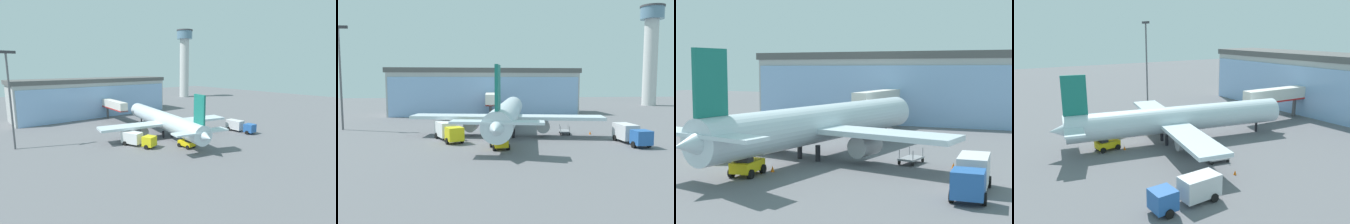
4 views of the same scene
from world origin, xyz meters
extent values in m
plane|color=slate|center=(0.00, 0.00, 0.00)|extent=(240.00, 240.00, 0.00)
cube|color=#AFAFAF|center=(0.00, 40.63, 5.41)|extent=(48.87, 14.21, 10.82)
cube|color=#8EB3E3|center=(0.29, 34.51, 4.87)|extent=(47.35, 2.52, 9.74)
cube|color=#525252|center=(0.00, 40.63, 11.42)|extent=(49.84, 14.49, 1.20)
cube|color=silver|center=(0.93, 27.81, 4.73)|extent=(2.83, 13.90, 2.40)
cube|color=red|center=(0.93, 27.81, 3.68)|extent=(2.87, 13.91, 0.30)
cylinder|color=#4C4C51|center=(1.17, 32.99, 1.76)|extent=(0.70, 0.70, 3.53)
cylinder|color=silver|center=(2.67, 5.99, 3.53)|extent=(9.51, 33.15, 3.85)
cone|color=silver|center=(5.53, 22.23, 3.53)|extent=(4.31, 3.62, 3.85)
cone|color=silver|center=(-0.19, -10.25, 3.53)|extent=(4.11, 4.54, 3.47)
cube|color=silver|center=(2.38, 4.36, 3.14)|extent=(30.58, 9.39, 0.50)
cube|color=silver|center=(-0.02, -9.27, 4.10)|extent=(11.25, 4.27, 0.30)
cube|color=#197266|center=(0.07, -8.78, 8.12)|extent=(0.91, 3.21, 5.35)
cylinder|color=gray|center=(-3.20, 5.85, 1.79)|extent=(2.62, 3.52, 2.10)
cylinder|color=gray|center=(8.14, 3.86, 1.79)|extent=(2.62, 3.52, 2.10)
cylinder|color=black|center=(1.07, 3.58, 0.80)|extent=(0.50, 0.50, 1.60)
cylinder|color=black|center=(3.35, 3.18, 0.80)|extent=(0.50, 0.50, 1.60)
cylinder|color=black|center=(5.01, 19.27, 0.80)|extent=(0.40, 0.40, 1.60)
cube|color=yellow|center=(-5.54, -0.79, 1.40)|extent=(2.88, 2.88, 1.90)
cube|color=white|center=(-7.18, 3.07, 1.55)|extent=(3.59, 4.54, 2.20)
cylinder|color=black|center=(-4.52, -0.36, 0.45)|extent=(0.63, 0.95, 0.90)
cylinder|color=black|center=(-6.55, -1.22, 0.45)|extent=(0.63, 0.95, 0.90)
cylinder|color=black|center=(-6.56, 4.42, 0.45)|extent=(0.63, 0.95, 0.90)
cylinder|color=black|center=(-8.58, 3.56, 0.45)|extent=(0.63, 0.95, 0.90)
cube|color=#2659A5|center=(19.44, -5.98, 1.40)|extent=(2.32, 2.32, 1.90)
cube|color=silver|center=(19.21, -1.79, 1.55)|extent=(2.42, 4.12, 2.20)
cylinder|color=black|center=(20.54, -5.92, 0.45)|extent=(0.35, 0.92, 0.90)
cylinder|color=black|center=(18.34, -6.04, 0.45)|extent=(0.35, 0.92, 0.90)
cylinder|color=black|center=(20.25, -0.73, 0.45)|extent=(0.35, 0.92, 0.90)
cylinder|color=black|center=(18.05, -0.85, 0.45)|extent=(0.35, 0.92, 0.90)
cube|color=gray|center=(12.21, 5.76, 0.52)|extent=(2.06, 3.03, 0.16)
cylinder|color=black|center=(11.69, 6.99, 0.22)|extent=(0.19, 0.45, 0.44)
cylinder|color=gray|center=(11.69, 6.99, 1.05)|extent=(0.08, 0.08, 0.90)
cylinder|color=black|center=(13.11, 6.74, 0.22)|extent=(0.19, 0.45, 0.44)
cylinder|color=gray|center=(13.11, 6.74, 1.05)|extent=(0.08, 0.08, 0.90)
cylinder|color=black|center=(11.30, 4.78, 0.22)|extent=(0.19, 0.45, 0.44)
cylinder|color=gray|center=(11.30, 4.78, 1.05)|extent=(0.08, 0.08, 0.90)
cylinder|color=black|center=(12.72, 4.53, 0.22)|extent=(0.19, 0.45, 0.44)
cylinder|color=gray|center=(12.72, 4.53, 1.05)|extent=(0.08, 0.08, 0.90)
cube|color=yellow|center=(0.56, -4.83, 0.85)|extent=(2.16, 3.39, 0.90)
cube|color=#26262B|center=(0.64, -5.46, 1.80)|extent=(1.51, 1.16, 1.00)
cylinder|color=black|center=(-0.46, -3.82, 0.40)|extent=(0.44, 0.84, 0.80)
cylinder|color=black|center=(1.33, -3.61, 0.40)|extent=(0.44, 0.84, 0.80)
cylinder|color=black|center=(-0.20, -6.04, 0.40)|extent=(0.44, 0.84, 0.80)
cylinder|color=black|center=(1.59, -5.83, 0.40)|extent=(0.44, 0.84, 0.80)
cone|color=orange|center=(1.82, -2.80, 0.28)|extent=(0.36, 0.36, 0.55)
cone|color=orange|center=(16.41, 5.14, 0.28)|extent=(0.36, 0.36, 0.55)
camera|label=1|loc=(-32.53, -42.19, 15.61)|focal=28.00mm
camera|label=2|loc=(-2.57, -47.07, 9.04)|focal=35.00mm
camera|label=3|loc=(24.21, -37.96, 9.22)|focal=50.00mm
camera|label=4|loc=(43.49, -18.52, 16.25)|focal=35.00mm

